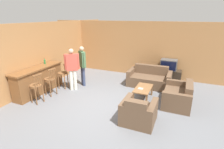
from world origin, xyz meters
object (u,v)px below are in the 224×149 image
coffee_table (143,90)px  tv_unit (168,75)px  tv (169,65)px  person_by_counter (72,67)px  couch_far (149,79)px  bottle (45,61)px  bar_chair_far (63,75)px  armchair_near (138,113)px  book_on_table (141,89)px  person_by_window (82,64)px  loveseat_right (178,96)px  bar_chair_mid (50,81)px  bar_chair_near (36,87)px

coffee_table → tv_unit: bearing=75.5°
tv → person_by_counter: bearing=-142.6°
couch_far → bottle: bottle is taller
coffee_table → bar_chair_far: bearing=-175.1°
coffee_table → person_by_counter: 2.84m
person_by_counter → bottle: bearing=-169.3°
armchair_near → book_on_table: (-0.29, 1.33, 0.14)m
bottle → person_by_window: person_by_window is taller
loveseat_right → book_on_table: 1.27m
person_by_counter → loveseat_right: bearing=5.2°
bar_chair_mid → couch_far: bearing=36.6°
armchair_near → person_by_window: 3.43m
couch_far → bar_chair_mid: bearing=-143.4°
bottle → book_on_table: bottle is taller
tv_unit → person_by_counter: person_by_counter is taller
coffee_table → person_by_window: (-2.65, 0.28, 0.60)m
couch_far → tv_unit: bearing=55.4°
coffee_table → loveseat_right: bearing=3.9°
bar_chair_far → bar_chair_mid: bearing=-90.0°
person_by_window → coffee_table: bearing=-5.9°
couch_far → loveseat_right: bearing=-45.7°
armchair_near → tv: 3.79m
tv → loveseat_right: bearing=-75.0°
bar_chair_near → bar_chair_mid: 0.67m
book_on_table → coffee_table: bearing=65.7°
bar_chair_far → armchair_near: (3.47, -1.19, -0.26)m
tv → person_by_window: size_ratio=0.42×
armchair_near → book_on_table: bearing=102.3°
coffee_table → person_by_window: person_by_window is taller
bar_chair_far → book_on_table: size_ratio=6.37×
bar_chair_mid → person_by_counter: (0.48, 0.74, 0.38)m
bar_chair_mid → couch_far: 3.97m
bar_chair_near → tv_unit: size_ratio=0.90×
bar_chair_far → person_by_counter: bearing=-0.1°
bar_chair_mid → armchair_near: (3.47, -0.46, -0.26)m
tv → bottle: 5.30m
bottle → coffee_table: bearing=7.2°
bottle → person_by_counter: person_by_counter is taller
bar_chair_mid → tv_unit: size_ratio=0.90×
couch_far → tv_unit: size_ratio=1.50×
tv → couch_far: bearing=-124.7°
bar_chair_far → tv: bar_chair_far is taller
person_by_window → bar_chair_near: bearing=-106.9°
bar_chair_far → couch_far: bar_chair_far is taller
bar_chair_far → tv_unit: 4.62m
loveseat_right → person_by_window: (-3.83, 0.20, 0.66)m
bar_chair_near → person_by_counter: (0.48, 1.41, 0.38)m
bar_chair_far → loveseat_right: 4.44m
bar_chair_far → coffee_table: (3.24, 0.28, -0.20)m
tv → bottle: bearing=-148.4°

